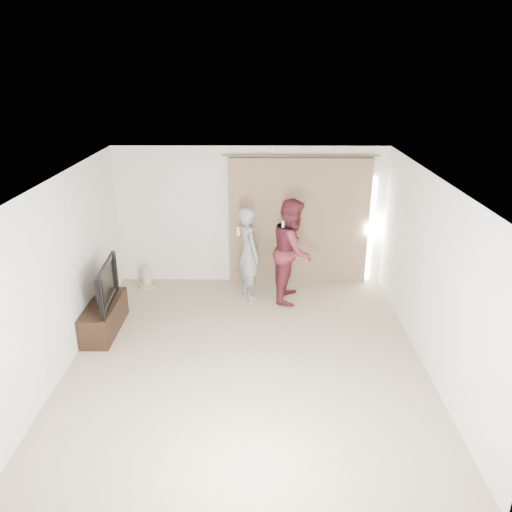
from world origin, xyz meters
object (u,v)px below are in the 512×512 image
at_px(tv, 100,284).
at_px(person_woman, 293,250).
at_px(tv_console, 104,317).
at_px(person_man, 249,253).

distance_m(tv, person_woman, 3.25).
xyz_separation_m(tv_console, person_man, (2.25, 1.26, 0.60)).
distance_m(person_man, person_woman, 0.77).
xyz_separation_m(tv, person_man, (2.25, 1.26, 0.03)).
height_order(tv_console, person_woman, person_woman).
xyz_separation_m(tv_console, tv, (0.00, 0.00, 0.57)).
relative_size(person_man, person_woman, 0.92).
bearing_deg(person_man, tv, -150.78).
relative_size(tv_console, person_man, 0.74).
height_order(person_man, person_woman, person_woman).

